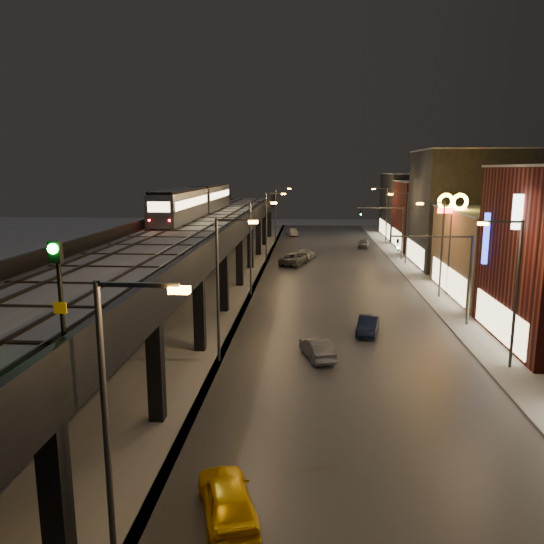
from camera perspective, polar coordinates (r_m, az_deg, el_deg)
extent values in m
plane|color=silver|center=(22.26, -9.86, -21.38)|extent=(220.00, 220.00, 0.00)
cube|color=#46474D|center=(54.56, 6.78, -1.59)|extent=(17.00, 120.00, 0.06)
cube|color=#9FA1A8|center=(55.93, 17.07, -1.66)|extent=(4.00, 120.00, 0.14)
cube|color=#9FA1A8|center=(55.57, -7.27, -1.38)|extent=(11.00, 120.00, 0.06)
cube|color=black|center=(51.71, -8.07, 4.17)|extent=(9.00, 100.00, 1.00)
cube|color=black|center=(17.62, -22.21, -21.42)|extent=(0.70, 0.70, 5.30)
cube|color=black|center=(28.90, -26.78, -8.81)|extent=(0.70, 0.70, 5.30)
cube|color=black|center=(25.97, -12.39, -10.04)|extent=(0.70, 0.70, 5.30)
cube|color=black|center=(26.48, -20.33, -4.38)|extent=(8.00, 0.60, 0.50)
cube|color=black|center=(37.40, -19.00, -3.87)|extent=(0.70, 0.70, 5.30)
cube|color=black|center=(35.19, -7.81, -4.27)|extent=(0.70, 0.70, 5.30)
cube|color=black|center=(35.57, -13.76, -0.19)|extent=(8.00, 0.60, 0.50)
cube|color=black|center=(46.51, -14.23, -0.76)|extent=(0.70, 0.70, 5.30)
cube|color=black|center=(44.74, -5.20, -0.92)|extent=(0.70, 0.70, 5.30)
cube|color=black|center=(45.04, -9.90, 2.27)|extent=(8.00, 0.60, 0.50)
cube|color=black|center=(55.92, -11.05, 1.32)|extent=(0.70, 0.70, 5.30)
cube|color=black|center=(54.46, -3.51, 1.25)|extent=(0.70, 0.70, 5.30)
cube|color=black|center=(54.71, -7.40, 3.87)|extent=(8.00, 0.60, 0.50)
cube|color=black|center=(65.50, -8.79, 2.79)|extent=(0.70, 0.70, 5.30)
cube|color=black|center=(64.26, -2.34, 2.76)|extent=(0.70, 0.70, 5.30)
cube|color=black|center=(64.47, -5.64, 4.98)|extent=(8.00, 0.60, 0.50)
cube|color=black|center=(75.20, -7.11, 3.89)|extent=(0.70, 0.70, 5.30)
cube|color=black|center=(74.12, -1.47, 3.87)|extent=(0.70, 0.70, 5.30)
cube|color=black|center=(74.30, -4.34, 5.80)|extent=(8.00, 0.60, 0.50)
cube|color=black|center=(84.96, -5.81, 4.73)|extent=(0.70, 0.70, 5.30)
cube|color=black|center=(84.01, -0.81, 4.71)|extent=(0.70, 0.70, 5.30)
cube|color=black|center=(84.17, -3.34, 6.42)|extent=(8.00, 0.60, 0.50)
cube|color=black|center=(94.78, -4.77, 5.39)|extent=(0.70, 0.70, 5.30)
cube|color=black|center=(93.92, -0.29, 5.38)|extent=(0.70, 0.70, 5.30)
cube|color=black|center=(94.07, -2.55, 6.91)|extent=(8.00, 0.60, 0.50)
cube|color=#B2B7C1|center=(51.65, -8.09, 4.81)|extent=(8.40, 100.00, 0.16)
cube|color=#332D28|center=(52.40, -11.55, 4.96)|extent=(0.08, 98.00, 0.16)
cube|color=#332D28|center=(52.04, -10.02, 4.97)|extent=(0.08, 98.00, 0.16)
cube|color=#332D28|center=(51.38, -6.69, 4.99)|extent=(0.08, 98.00, 0.16)
cube|color=#332D28|center=(51.13, -5.10, 4.99)|extent=(0.08, 98.00, 0.16)
cube|color=black|center=(23.55, -23.53, -3.11)|extent=(7.80, 0.24, 0.06)
cube|color=black|center=(38.17, -12.49, 2.66)|extent=(7.80, 0.24, 0.06)
cube|color=black|center=(53.58, -7.64, 5.16)|extent=(7.80, 0.24, 0.06)
cube|color=black|center=(69.26, -4.96, 6.52)|extent=(7.80, 0.24, 0.06)
cube|color=black|center=(85.06, -3.27, 7.37)|extent=(7.80, 0.24, 0.06)
cube|color=black|center=(50.86, -3.28, 5.34)|extent=(0.30, 100.00, 1.10)
cube|color=black|center=(52.69, -12.75, 5.28)|extent=(0.30, 100.00, 1.10)
cube|color=beige|center=(39.83, 23.21, -4.84)|extent=(0.10, 9.60, 2.40)
cube|color=#907655|center=(54.29, 24.71, 1.67)|extent=(12.00, 15.00, 8.00)
cube|color=beige|center=(52.88, 18.35, -0.75)|extent=(0.10, 12.00, 2.40)
cube|color=#B2B7C1|center=(53.85, 25.05, 5.95)|extent=(12.20, 15.20, 0.16)
cube|color=#292A2F|center=(69.08, 20.31, 6.30)|extent=(12.00, 13.00, 14.00)
cube|color=beige|center=(68.25, 15.12, 1.98)|extent=(0.10, 10.40, 2.40)
cube|color=#B2B7C1|center=(68.94, 20.71, 12.16)|extent=(12.20, 13.20, 0.16)
cube|color=#5B221C|center=(82.73, 17.56, 5.74)|extent=(12.00, 12.00, 10.00)
cube|color=beige|center=(81.90, 13.29, 3.52)|extent=(0.10, 9.60, 2.40)
cube|color=#B2B7C1|center=(82.47, 17.76, 9.26)|extent=(12.20, 12.20, 0.16)
cube|color=#242425|center=(96.33, 15.67, 6.82)|extent=(12.00, 16.00, 11.00)
cube|color=beige|center=(95.65, 11.99, 4.61)|extent=(0.10, 12.80, 2.40)
cube|color=#B2B7C1|center=(96.12, 15.84, 10.13)|extent=(12.20, 16.20, 0.16)
cylinder|color=#38383A|center=(16.10, -17.37, -16.74)|extent=(0.18, 0.18, 9.00)
cube|color=#38383A|center=(14.24, -14.26, -1.35)|extent=(2.20, 0.12, 0.12)
cube|color=orange|center=(13.96, -9.94, -1.92)|extent=(0.55, 0.28, 0.18)
cylinder|color=#38383A|center=(32.53, -5.85, -2.13)|extent=(0.18, 0.18, 9.00)
cube|color=#38383A|center=(31.65, -4.04, 5.61)|extent=(2.20, 0.12, 0.12)
cube|color=orange|center=(31.53, -2.05, 5.39)|extent=(0.55, 0.28, 0.18)
cylinder|color=#38383A|center=(34.27, 24.76, -2.43)|extent=(0.18, 0.18, 9.00)
cube|color=#38383A|center=(33.22, 23.58, 4.98)|extent=(2.20, 0.12, 0.12)
cube|color=orange|center=(32.88, 21.76, 4.85)|extent=(0.55, 0.28, 0.18)
cylinder|color=#38383A|center=(50.05, -2.32, 2.54)|extent=(0.18, 0.18, 9.00)
cube|color=#38383A|center=(49.49, -1.08, 7.58)|extent=(2.20, 0.12, 0.12)
cube|color=orange|center=(49.41, 0.20, 7.43)|extent=(0.55, 0.28, 0.18)
cylinder|color=#38383A|center=(51.20, 17.79, 2.21)|extent=(0.18, 0.18, 9.00)
cube|color=#38383A|center=(50.50, 16.86, 7.18)|extent=(2.20, 0.12, 0.12)
cube|color=orange|center=(50.28, 15.62, 7.09)|extent=(0.55, 0.28, 0.18)
cylinder|color=#38383A|center=(67.83, -0.62, 4.78)|extent=(0.18, 0.18, 9.00)
cube|color=#38383A|center=(67.41, 0.31, 8.49)|extent=(2.20, 0.12, 0.12)
cube|color=orange|center=(67.35, 1.25, 8.38)|extent=(0.55, 0.28, 0.18)
cylinder|color=#38383A|center=(68.68, 14.31, 4.52)|extent=(0.18, 0.18, 9.00)
cube|color=#38383A|center=(68.16, 13.56, 8.22)|extent=(2.20, 0.12, 0.12)
cube|color=orange|center=(68.00, 12.64, 8.15)|extent=(0.55, 0.28, 0.18)
cylinder|color=#38383A|center=(85.69, 0.37, 6.08)|extent=(0.18, 0.18, 9.00)
cube|color=#38383A|center=(85.36, 1.12, 9.02)|extent=(2.20, 0.12, 0.12)
cube|color=orange|center=(85.32, 1.87, 8.93)|extent=(0.55, 0.28, 0.18)
cylinder|color=#38383A|center=(86.37, 12.23, 5.87)|extent=(0.18, 0.18, 9.00)
cube|color=#38383A|center=(85.96, 11.62, 8.81)|extent=(2.20, 0.12, 0.12)
cube|color=orange|center=(85.83, 10.88, 8.76)|extent=(0.55, 0.28, 0.18)
cylinder|color=#38383A|center=(42.81, 20.49, -0.96)|extent=(0.20, 0.20, 7.00)
cube|color=#38383A|center=(41.52, 16.82, 3.67)|extent=(6.00, 0.12, 0.12)
imported|color=black|center=(41.10, 13.38, 3.07)|extent=(0.20, 0.16, 1.00)
sphere|color=#0CFF26|center=(40.99, 13.40, 2.70)|extent=(0.18, 0.18, 0.18)
cylinder|color=#38383A|center=(71.73, 13.85, 3.99)|extent=(0.20, 0.20, 7.00)
cube|color=#38383A|center=(70.96, 11.58, 6.78)|extent=(6.00, 0.12, 0.12)
imported|color=black|center=(70.72, 9.54, 6.43)|extent=(0.20, 0.16, 1.00)
sphere|color=#0CFF26|center=(70.59, 9.54, 6.22)|extent=(0.18, 0.18, 0.18)
cube|color=gray|center=(55.90, -9.81, 7.01)|extent=(2.64, 15.94, 3.01)
cube|color=black|center=(55.81, -9.86, 8.67)|extent=(2.37, 15.49, 0.23)
cube|color=#E7C988|center=(56.21, -11.15, 7.41)|extent=(0.05, 14.57, 0.82)
cube|color=#E7C988|center=(55.57, -8.48, 7.46)|extent=(0.05, 14.57, 0.82)
cube|color=gray|center=(72.29, -6.62, 7.97)|extent=(2.64, 15.94, 3.01)
cube|color=black|center=(72.23, -6.64, 9.25)|extent=(2.37, 15.49, 0.23)
cube|color=#E7C988|center=(72.53, -7.67, 8.28)|extent=(0.05, 14.57, 0.82)
cube|color=#E7C988|center=(72.04, -5.57, 8.31)|extent=(0.05, 14.57, 0.82)
cube|color=#E7C988|center=(48.18, -12.10, 6.86)|extent=(2.00, 0.05, 0.91)
sphere|color=#FF0C0C|center=(48.51, -13.08, 5.44)|extent=(0.18, 0.18, 0.18)
sphere|color=#FF0C0C|center=(48.01, -11.00, 5.47)|extent=(0.18, 0.18, 0.18)
cylinder|color=black|center=(16.05, -21.75, -2.76)|extent=(0.13, 0.13, 3.28)
cube|color=black|center=(15.70, -22.29, 2.00)|extent=(0.35, 0.20, 0.60)
sphere|color=#0CFF26|center=(15.58, -22.52, 2.33)|extent=(0.28, 0.28, 0.28)
cube|color=#FFC500|center=(16.02, -21.85, -3.60)|extent=(0.38, 0.04, 0.33)
imported|color=#FFC201|center=(19.82, -4.83, -23.21)|extent=(2.93, 4.59, 1.46)
imported|color=#474B55|center=(34.01, 4.85, -8.29)|extent=(2.42, 4.15, 1.29)
imported|color=#525458|center=(66.55, 2.33, 1.41)|extent=(3.86, 6.02, 1.55)
imported|color=#949595|center=(71.20, 3.73, 1.95)|extent=(3.00, 4.98, 1.35)
imported|color=white|center=(95.72, 2.20, 4.33)|extent=(2.64, 4.58, 1.47)
imported|color=black|center=(39.32, 10.27, -5.75)|extent=(2.11, 4.10, 1.29)
imported|color=#53585F|center=(82.09, 9.83, 3.01)|extent=(2.18, 4.09, 1.33)
cylinder|color=#38383A|center=(52.54, 18.54, 1.72)|extent=(0.24, 0.24, 7.81)
cube|color=#FF0C0C|center=(52.07, 18.83, 6.29)|extent=(2.73, 0.25, 0.49)
torus|color=yellow|center=(51.86, 18.20, 7.18)|extent=(1.61, 0.60, 1.58)
torus|color=yellow|center=(52.18, 19.56, 7.11)|extent=(1.61, 0.60, 1.58)
cylinder|color=#38383A|center=(37.48, 25.35, -1.34)|extent=(0.28, 0.28, 9.08)
cube|color=white|center=(36.85, 25.96, 5.85)|extent=(2.18, 0.30, 2.18)
cone|color=#FE6200|center=(36.69, 26.06, 5.83)|extent=(1.54, 0.12, 1.54)
cylinder|color=#38383A|center=(43.05, 22.48, -2.23)|extent=(0.28, 0.28, 5.25)
cube|color=#2B42F9|center=(42.34, 22.90, 3.31)|extent=(1.68, 0.35, 3.78)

